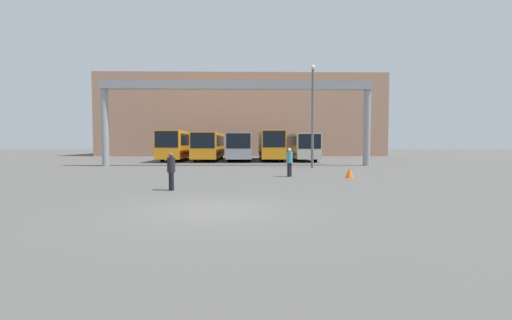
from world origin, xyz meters
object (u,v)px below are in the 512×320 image
at_px(bus_slot_2, 240,145).
at_px(pedestrian_near_left, 290,161).
at_px(traffic_cone, 350,173).
at_px(bus_slot_1, 209,145).
at_px(bus_slot_0, 179,144).
at_px(bus_slot_3, 271,144).
at_px(lamp_post, 313,112).
at_px(bus_slot_4, 301,145).
at_px(pedestrian_near_center, 171,170).

bearing_deg(bus_slot_2, pedestrian_near_left, -80.08).
xyz_separation_m(bus_slot_2, traffic_cone, (6.70, -20.33, -1.43)).
height_order(bus_slot_1, traffic_cone, bus_slot_1).
xyz_separation_m(bus_slot_0, traffic_cone, (13.68, -20.00, -1.55)).
distance_m(bus_slot_0, bus_slot_1, 3.49).
bearing_deg(bus_slot_0, bus_slot_3, -1.96).
distance_m(bus_slot_1, lamp_post, 15.61).
bearing_deg(bus_slot_4, traffic_cone, -90.80).
height_order(bus_slot_3, pedestrian_near_center, bus_slot_3).
relative_size(bus_slot_2, pedestrian_near_left, 7.29).
relative_size(bus_slot_2, bus_slot_3, 1.12).
bearing_deg(bus_slot_0, traffic_cone, -55.63).
relative_size(pedestrian_near_left, lamp_post, 0.21).
height_order(bus_slot_3, lamp_post, lamp_post).
xyz_separation_m(bus_slot_2, pedestrian_near_left, (3.41, -19.47, -0.85)).
bearing_deg(lamp_post, bus_slot_2, 115.89).
relative_size(bus_slot_0, bus_slot_1, 1.01).
xyz_separation_m(pedestrian_near_left, traffic_cone, (3.30, -0.86, -0.58)).
height_order(bus_slot_0, bus_slot_2, bus_slot_0).
distance_m(bus_slot_2, lamp_post, 14.11).
height_order(pedestrian_near_center, traffic_cone, pedestrian_near_center).
relative_size(bus_slot_2, bus_slot_4, 1.14).
bearing_deg(bus_slot_2, bus_slot_1, -173.60).
distance_m(bus_slot_0, bus_slot_3, 10.47).
xyz_separation_m(bus_slot_4, pedestrian_near_center, (-9.21, -24.37, -0.86)).
relative_size(bus_slot_4, traffic_cone, 17.40).
bearing_deg(traffic_cone, bus_slot_3, 99.30).
bearing_deg(pedestrian_near_left, bus_slot_4, -153.74).
height_order(bus_slot_2, bus_slot_4, bus_slot_2).
height_order(pedestrian_near_left, lamp_post, lamp_post).
xyz_separation_m(bus_slot_4, pedestrian_near_left, (-3.57, -18.72, -0.81)).
distance_m(bus_slot_1, bus_slot_4, 10.47).
relative_size(bus_slot_0, bus_slot_3, 1.07).
distance_m(bus_slot_0, pedestrian_near_center, 25.26).
bearing_deg(bus_slot_1, pedestrian_near_left, -70.13).
bearing_deg(bus_slot_3, bus_slot_0, 178.04).
bearing_deg(bus_slot_0, bus_slot_2, 2.65).
distance_m(bus_slot_1, bus_slot_3, 6.98).
relative_size(bus_slot_1, bus_slot_2, 0.94).
bearing_deg(bus_slot_3, lamp_post, -77.73).
bearing_deg(bus_slot_4, lamp_post, -94.51).
relative_size(pedestrian_near_center, traffic_cone, 2.56).
distance_m(bus_slot_1, traffic_cone, 22.44).
bearing_deg(bus_slot_4, bus_slot_3, 179.00).
relative_size(bus_slot_0, lamp_post, 1.44).
relative_size(bus_slot_0, pedestrian_near_center, 7.32).
distance_m(bus_slot_1, bus_slot_2, 3.51).
height_order(bus_slot_1, bus_slot_2, bus_slot_1).
bearing_deg(bus_slot_2, bus_slot_3, -11.05).
height_order(traffic_cone, lamp_post, lamp_post).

